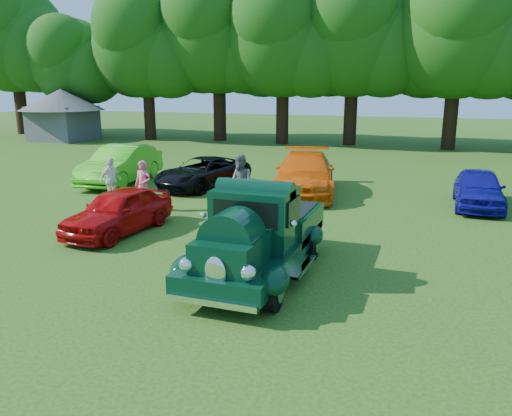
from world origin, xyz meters
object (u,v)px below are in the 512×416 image
(back_car_black, at_px, (203,173))
(hero_pickup, at_px, (259,237))
(spectator_pink, at_px, (143,186))
(spectator_white, at_px, (111,180))
(gazebo, at_px, (62,109))
(back_car_blue, at_px, (479,189))
(red_convertible, at_px, (118,211))
(spectator_grey, at_px, (240,182))
(back_car_orange, at_px, (305,173))
(back_car_lime, at_px, (121,165))

(back_car_black, bearing_deg, hero_pickup, -41.91)
(hero_pickup, height_order, spectator_pink, hero_pickup)
(spectator_pink, relative_size, spectator_white, 1.06)
(gazebo, bearing_deg, spectator_white, -45.81)
(back_car_blue, distance_m, spectator_pink, 11.64)
(red_convertible, distance_m, back_car_black, 6.82)
(hero_pickup, relative_size, gazebo, 0.81)
(back_car_blue, relative_size, spectator_grey, 2.04)
(red_convertible, bearing_deg, spectator_pink, 110.51)
(back_car_blue, bearing_deg, gazebo, 155.24)
(spectator_grey, xyz_separation_m, spectator_white, (-4.92, -0.43, -0.15))
(red_convertible, bearing_deg, back_car_blue, 38.52)
(spectator_grey, bearing_deg, back_car_blue, 69.41)
(hero_pickup, distance_m, spectator_pink, 7.07)
(hero_pickup, xyz_separation_m, red_convertible, (-4.91, 1.71, -0.23))
(red_convertible, relative_size, spectator_white, 2.34)
(spectator_white, bearing_deg, back_car_blue, -61.67)
(back_car_orange, height_order, spectator_pink, spectator_pink)
(spectator_white, bearing_deg, back_car_lime, 41.11)
(back_car_lime, xyz_separation_m, back_car_orange, (8.08, 0.60, -0.01))
(hero_pickup, height_order, red_convertible, hero_pickup)
(spectator_white, bearing_deg, spectator_pink, -99.74)
(hero_pickup, xyz_separation_m, spectator_pink, (-5.66, 4.23, -0.02))
(back_car_black, relative_size, spectator_white, 2.77)
(spectator_white, bearing_deg, back_car_black, -17.67)
(red_convertible, height_order, back_car_black, red_convertible)
(hero_pickup, relative_size, back_car_orange, 0.93)
(back_car_lime, xyz_separation_m, spectator_grey, (6.66, -2.74, 0.14))
(back_car_lime, bearing_deg, gazebo, 130.86)
(spectator_pink, xyz_separation_m, spectator_grey, (3.08, 1.18, 0.10))
(spectator_pink, distance_m, spectator_grey, 3.30)
(red_convertible, distance_m, spectator_grey, 4.39)
(hero_pickup, distance_m, spectator_grey, 6.00)
(gazebo, bearing_deg, back_car_orange, -29.86)
(spectator_white, distance_m, gazebo, 23.42)
(back_car_lime, xyz_separation_m, gazebo, (-14.55, 13.58, 1.58))
(back_car_black, height_order, spectator_pink, spectator_pink)
(back_car_black, distance_m, back_car_blue, 10.59)
(red_convertible, xyz_separation_m, back_car_blue, (10.04, 6.89, 0.02))
(back_car_black, distance_m, spectator_grey, 4.24)
(spectator_white, height_order, gazebo, gazebo)
(hero_pickup, bearing_deg, spectator_grey, 115.48)
(red_convertible, distance_m, back_car_lime, 7.76)
(back_car_blue, relative_size, spectator_white, 2.41)
(hero_pickup, bearing_deg, spectator_white, 146.40)
(red_convertible, bearing_deg, hero_pickup, -15.09)
(hero_pickup, relative_size, back_car_lime, 1.04)
(spectator_pink, bearing_deg, gazebo, 138.15)
(back_car_black, height_order, gazebo, gazebo)
(spectator_pink, bearing_deg, spectator_grey, 23.10)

